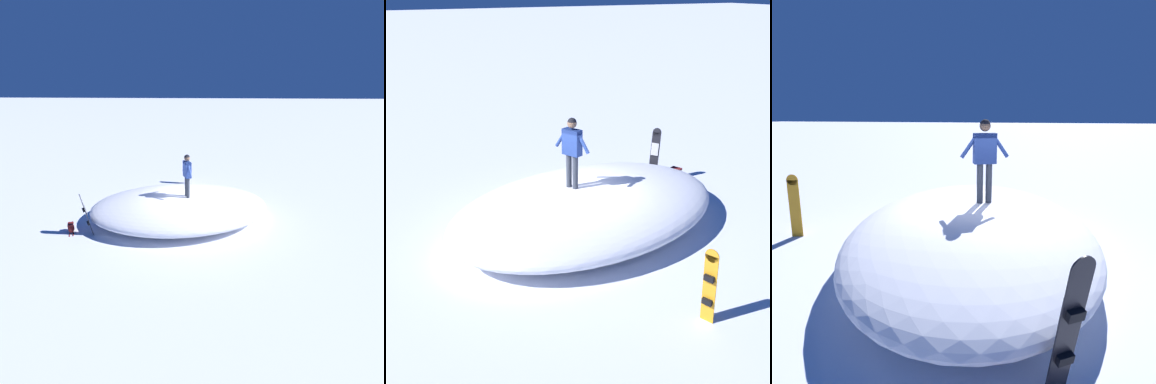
# 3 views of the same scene
# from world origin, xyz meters

# --- Properties ---
(ground) EXTENTS (240.00, 240.00, 0.00)m
(ground) POSITION_xyz_m (0.00, 0.00, 0.00)
(ground) COLOR white
(snow_mound) EXTENTS (8.37, 6.37, 1.09)m
(snow_mound) POSITION_xyz_m (-0.38, 0.11, 0.54)
(snow_mound) COLOR white
(snow_mound) RESTS_ON ground
(snowboarder_standing) EXTENTS (0.50, 1.01, 1.79)m
(snowboarder_standing) POSITION_xyz_m (-0.04, -0.09, 2.18)
(snowboarder_standing) COLOR #333842
(snowboarder_standing) RESTS_ON snow_mound
(snowboard_primary_upright) EXTENTS (0.40, 0.40, 1.74)m
(snowboard_primary_upright) POSITION_xyz_m (-3.74, -1.66, 0.90)
(snowboard_primary_upright) COLOR black
(snowboard_primary_upright) RESTS_ON ground
(snowboard_secondary_upright) EXTENTS (0.22, 0.29, 1.57)m
(snowboard_secondary_upright) POSITION_xyz_m (-0.44, 4.58, 0.81)
(snowboard_secondary_upright) COLOR orange
(snowboard_secondary_upright) RESTS_ON ground
(backpack_near) EXTENTS (0.40, 0.61, 0.39)m
(backpack_near) POSITION_xyz_m (-4.52, -1.50, 0.20)
(backpack_near) COLOR maroon
(backpack_near) RESTS_ON ground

